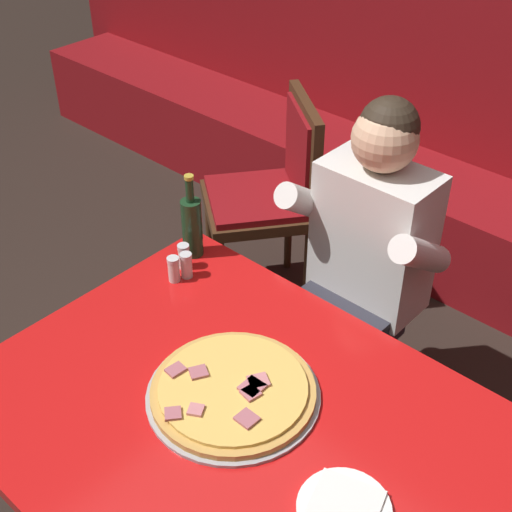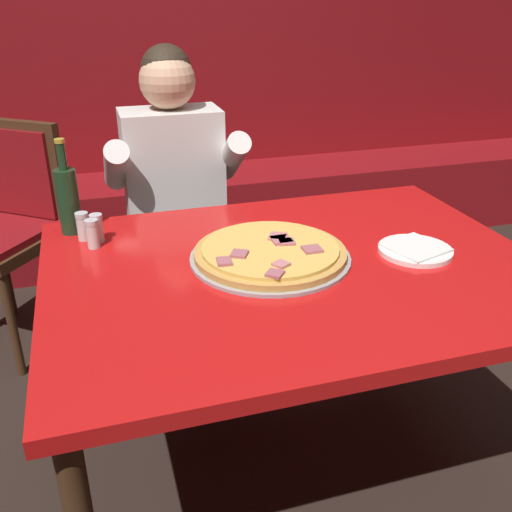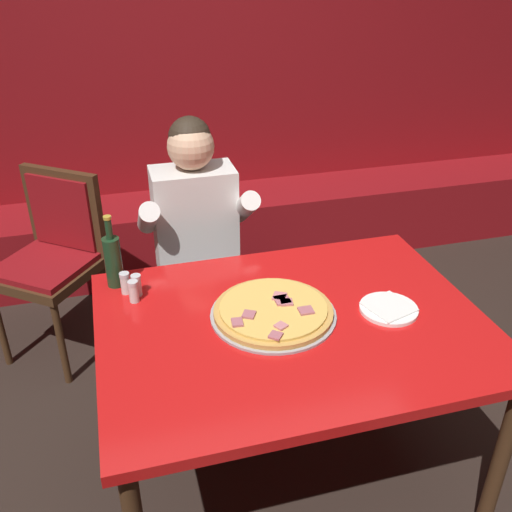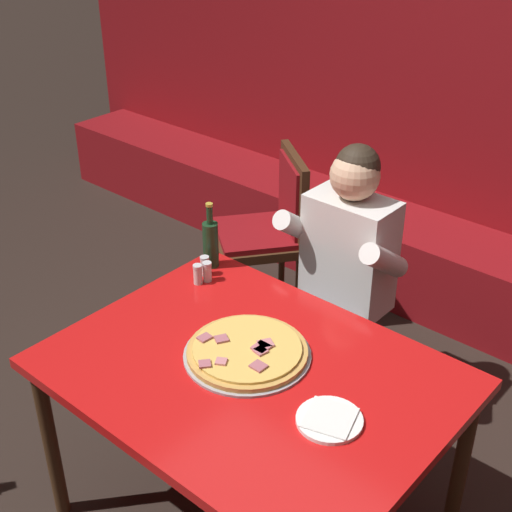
{
  "view_description": "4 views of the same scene",
  "coord_description": "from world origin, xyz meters",
  "px_view_note": "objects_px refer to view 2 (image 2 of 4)",
  "views": [
    {
      "loc": [
        0.83,
        -0.85,
        2.15
      ],
      "look_at": [
        -0.22,
        0.31,
        0.99
      ],
      "focal_mm": 50.0,
      "sensor_mm": 36.0,
      "label": 1
    },
    {
      "loc": [
        -0.51,
        -1.32,
        1.46
      ],
      "look_at": [
        -0.07,
        0.15,
        0.73
      ],
      "focal_mm": 40.0,
      "sensor_mm": 36.0,
      "label": 2
    },
    {
      "loc": [
        -0.56,
        -1.55,
        1.94
      ],
      "look_at": [
        -0.07,
        0.23,
        0.92
      ],
      "focal_mm": 40.0,
      "sensor_mm": 36.0,
      "label": 3
    },
    {
      "loc": [
        1.26,
        -1.43,
        2.32
      ],
      "look_at": [
        -0.23,
        0.29,
        1.0
      ],
      "focal_mm": 50.0,
      "sensor_mm": 36.0,
      "label": 4
    }
  ],
  "objects_px": {
    "pizza": "(270,253)",
    "beer_bottle": "(68,198)",
    "plate_white_paper": "(415,250)",
    "shaker_oregano": "(83,228)",
    "dining_chair_far_right": "(6,217)",
    "diner_seated_blue_shirt": "(178,200)",
    "shaker_parmesan": "(97,229)",
    "main_dining_table": "(294,287)",
    "shaker_red_pepper_flakes": "(93,235)"
  },
  "relations": [
    {
      "from": "pizza",
      "to": "beer_bottle",
      "type": "bearing_deg",
      "value": 145.28
    },
    {
      "from": "pizza",
      "to": "shaker_red_pepper_flakes",
      "type": "height_order",
      "value": "shaker_red_pepper_flakes"
    },
    {
      "from": "pizza",
      "to": "shaker_parmesan",
      "type": "xyz_separation_m",
      "value": [
        -0.45,
        0.27,
        0.02
      ]
    },
    {
      "from": "pizza",
      "to": "beer_bottle",
      "type": "relative_size",
      "value": 1.54
    },
    {
      "from": "dining_chair_far_right",
      "to": "plate_white_paper",
      "type": "bearing_deg",
      "value": -43.98
    },
    {
      "from": "beer_bottle",
      "to": "shaker_parmesan",
      "type": "distance_m",
      "value": 0.14
    },
    {
      "from": "dining_chair_far_right",
      "to": "shaker_oregano",
      "type": "bearing_deg",
      "value": -68.36
    },
    {
      "from": "shaker_oregano",
      "to": "diner_seated_blue_shirt",
      "type": "xyz_separation_m",
      "value": [
        0.36,
        0.45,
        -0.1
      ]
    },
    {
      "from": "pizza",
      "to": "beer_bottle",
      "type": "distance_m",
      "value": 0.65
    },
    {
      "from": "shaker_parmesan",
      "to": "plate_white_paper",
      "type": "bearing_deg",
      "value": -21.8
    },
    {
      "from": "pizza",
      "to": "dining_chair_far_right",
      "type": "bearing_deg",
      "value": 126.44
    },
    {
      "from": "shaker_parmesan",
      "to": "pizza",
      "type": "bearing_deg",
      "value": -30.43
    },
    {
      "from": "pizza",
      "to": "dining_chair_far_right",
      "type": "distance_m",
      "value": 1.39
    },
    {
      "from": "beer_bottle",
      "to": "diner_seated_blue_shirt",
      "type": "bearing_deg",
      "value": 43.77
    },
    {
      "from": "dining_chair_far_right",
      "to": "shaker_red_pepper_flakes",
      "type": "bearing_deg",
      "value": -68.41
    },
    {
      "from": "diner_seated_blue_shirt",
      "to": "dining_chair_far_right",
      "type": "relative_size",
      "value": 1.33
    },
    {
      "from": "shaker_parmesan",
      "to": "shaker_red_pepper_flakes",
      "type": "xyz_separation_m",
      "value": [
        -0.01,
        -0.04,
        0.0
      ]
    },
    {
      "from": "pizza",
      "to": "shaker_oregano",
      "type": "bearing_deg",
      "value": 149.28
    },
    {
      "from": "plate_white_paper",
      "to": "shaker_red_pepper_flakes",
      "type": "bearing_deg",
      "value": 160.82
    },
    {
      "from": "beer_bottle",
      "to": "diner_seated_blue_shirt",
      "type": "relative_size",
      "value": 0.23
    },
    {
      "from": "pizza",
      "to": "diner_seated_blue_shirt",
      "type": "xyz_separation_m",
      "value": [
        -0.13,
        0.74,
        -0.08
      ]
    },
    {
      "from": "plate_white_paper",
      "to": "dining_chair_far_right",
      "type": "distance_m",
      "value": 1.71
    },
    {
      "from": "main_dining_table",
      "to": "pizza",
      "type": "bearing_deg",
      "value": 140.95
    },
    {
      "from": "shaker_red_pepper_flakes",
      "to": "main_dining_table",
      "type": "bearing_deg",
      "value": -27.45
    },
    {
      "from": "shaker_parmesan",
      "to": "shaker_oregano",
      "type": "bearing_deg",
      "value": 146.12
    },
    {
      "from": "diner_seated_blue_shirt",
      "to": "plate_white_paper",
      "type": "bearing_deg",
      "value": -56.32
    },
    {
      "from": "main_dining_table",
      "to": "dining_chair_far_right",
      "type": "xyz_separation_m",
      "value": [
        -0.87,
        1.15,
        -0.12
      ]
    },
    {
      "from": "shaker_red_pepper_flakes",
      "to": "plate_white_paper",
      "type": "bearing_deg",
      "value": -19.18
    },
    {
      "from": "plate_white_paper",
      "to": "diner_seated_blue_shirt",
      "type": "relative_size",
      "value": 0.16
    },
    {
      "from": "main_dining_table",
      "to": "beer_bottle",
      "type": "xyz_separation_m",
      "value": [
        -0.58,
        0.41,
        0.19
      ]
    },
    {
      "from": "main_dining_table",
      "to": "shaker_parmesan",
      "type": "distance_m",
      "value": 0.61
    },
    {
      "from": "shaker_parmesan",
      "to": "dining_chair_far_right",
      "type": "xyz_separation_m",
      "value": [
        -0.36,
        0.84,
        -0.23
      ]
    },
    {
      "from": "shaker_parmesan",
      "to": "diner_seated_blue_shirt",
      "type": "relative_size",
      "value": 0.07
    },
    {
      "from": "main_dining_table",
      "to": "dining_chair_far_right",
      "type": "distance_m",
      "value": 1.45
    },
    {
      "from": "shaker_oregano",
      "to": "dining_chair_far_right",
      "type": "distance_m",
      "value": 0.9
    },
    {
      "from": "plate_white_paper",
      "to": "pizza",
      "type": "bearing_deg",
      "value": 169.07
    },
    {
      "from": "main_dining_table",
      "to": "plate_white_paper",
      "type": "distance_m",
      "value": 0.36
    },
    {
      "from": "shaker_oregano",
      "to": "shaker_red_pepper_flakes",
      "type": "bearing_deg",
      "value": -69.11
    },
    {
      "from": "beer_bottle",
      "to": "dining_chair_far_right",
      "type": "distance_m",
      "value": 0.85
    },
    {
      "from": "shaker_oregano",
      "to": "diner_seated_blue_shirt",
      "type": "distance_m",
      "value": 0.58
    },
    {
      "from": "shaker_oregano",
      "to": "diner_seated_blue_shirt",
      "type": "bearing_deg",
      "value": 51.29
    },
    {
      "from": "plate_white_paper",
      "to": "shaker_parmesan",
      "type": "bearing_deg",
      "value": 158.2
    },
    {
      "from": "plate_white_paper",
      "to": "shaker_parmesan",
      "type": "xyz_separation_m",
      "value": [
        -0.86,
        0.35,
        0.03
      ]
    },
    {
      "from": "plate_white_paper",
      "to": "shaker_oregano",
      "type": "distance_m",
      "value": 0.98
    },
    {
      "from": "main_dining_table",
      "to": "dining_chair_far_right",
      "type": "height_order",
      "value": "dining_chair_far_right"
    },
    {
      "from": "pizza",
      "to": "shaker_red_pepper_flakes",
      "type": "xyz_separation_m",
      "value": [
        -0.47,
        0.23,
        0.02
      ]
    },
    {
      "from": "dining_chair_far_right",
      "to": "pizza",
      "type": "bearing_deg",
      "value": -53.56
    },
    {
      "from": "pizza",
      "to": "shaker_oregano",
      "type": "height_order",
      "value": "shaker_oregano"
    },
    {
      "from": "main_dining_table",
      "to": "beer_bottle",
      "type": "distance_m",
      "value": 0.74
    },
    {
      "from": "shaker_parmesan",
      "to": "shaker_red_pepper_flakes",
      "type": "bearing_deg",
      "value": -109.68
    }
  ]
}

